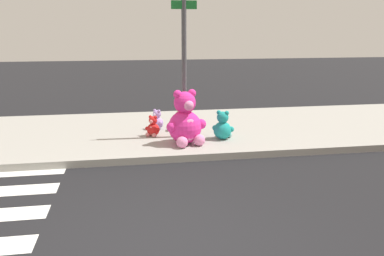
{
  "coord_description": "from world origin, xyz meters",
  "views": [
    {
      "loc": [
        -0.31,
        -4.46,
        2.6
      ],
      "look_at": [
        1.05,
        3.6,
        0.55
      ],
      "focal_mm": 37.13,
      "sensor_mm": 36.0,
      "label": 1
    }
  ],
  "objects_px": {
    "plush_pink_large": "(186,122)",
    "plush_lavender": "(157,121)",
    "sign_pole": "(184,63)",
    "plush_tan": "(181,121)",
    "plush_red": "(153,128)",
    "plush_teal": "(223,127)"
  },
  "relations": [
    {
      "from": "plush_lavender",
      "to": "plush_teal",
      "type": "xyz_separation_m",
      "value": [
        1.41,
        -1.15,
        0.06
      ]
    },
    {
      "from": "plush_lavender",
      "to": "plush_tan",
      "type": "bearing_deg",
      "value": -19.88
    },
    {
      "from": "plush_red",
      "to": "sign_pole",
      "type": "bearing_deg",
      "value": -13.71
    },
    {
      "from": "plush_pink_large",
      "to": "plush_lavender",
      "type": "xyz_separation_m",
      "value": [
        -0.52,
        1.39,
        -0.27
      ]
    },
    {
      "from": "plush_pink_large",
      "to": "plush_lavender",
      "type": "relative_size",
      "value": 2.35
    },
    {
      "from": "sign_pole",
      "to": "plush_lavender",
      "type": "relative_size",
      "value": 6.34
    },
    {
      "from": "plush_pink_large",
      "to": "plush_teal",
      "type": "height_order",
      "value": "plush_pink_large"
    },
    {
      "from": "plush_tan",
      "to": "plush_lavender",
      "type": "bearing_deg",
      "value": 160.12
    },
    {
      "from": "sign_pole",
      "to": "plush_lavender",
      "type": "xyz_separation_m",
      "value": [
        -0.58,
        0.81,
        -1.5
      ]
    },
    {
      "from": "sign_pole",
      "to": "plush_teal",
      "type": "bearing_deg",
      "value": -22.14
    },
    {
      "from": "plush_pink_large",
      "to": "plush_tan",
      "type": "distance_m",
      "value": 1.21
    },
    {
      "from": "sign_pole",
      "to": "plush_pink_large",
      "type": "relative_size",
      "value": 2.69
    },
    {
      "from": "plush_teal",
      "to": "plush_lavender",
      "type": "bearing_deg",
      "value": 140.99
    },
    {
      "from": "sign_pole",
      "to": "plush_red",
      "type": "height_order",
      "value": "sign_pole"
    },
    {
      "from": "plush_red",
      "to": "plush_teal",
      "type": "bearing_deg",
      "value": -18.33
    },
    {
      "from": "sign_pole",
      "to": "plush_pink_large",
      "type": "xyz_separation_m",
      "value": [
        -0.06,
        -0.58,
        -1.22
      ]
    },
    {
      "from": "plush_red",
      "to": "plush_lavender",
      "type": "xyz_separation_m",
      "value": [
        0.14,
        0.63,
        0.01
      ]
    },
    {
      "from": "plush_lavender",
      "to": "plush_teal",
      "type": "bearing_deg",
      "value": -39.01
    },
    {
      "from": "sign_pole",
      "to": "plush_teal",
      "type": "relative_size",
      "value": 4.82
    },
    {
      "from": "plush_red",
      "to": "plush_pink_large",
      "type": "bearing_deg",
      "value": -48.96
    },
    {
      "from": "plush_tan",
      "to": "plush_pink_large",
      "type": "bearing_deg",
      "value": -92.64
    },
    {
      "from": "plush_red",
      "to": "plush_lavender",
      "type": "bearing_deg",
      "value": 77.49
    }
  ]
}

